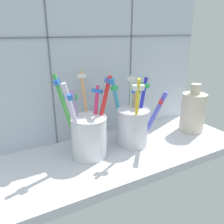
{
  "coord_description": "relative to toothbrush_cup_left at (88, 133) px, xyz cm",
  "views": [
    {
      "loc": [
        -22.98,
        -40.36,
        28.76
      ],
      "look_at": [
        0.0,
        1.76,
        11.4
      ],
      "focal_mm": 36.36,
      "sensor_mm": 36.0,
      "label": 1
    }
  ],
  "objects": [
    {
      "name": "counter_slab",
      "position": [
        5.84,
        -1.96,
        -6.37
      ],
      "size": [
        64.0,
        22.0,
        2.0
      ],
      "primitive_type": "cube",
      "color": "silver",
      "rests_on": "ground"
    },
    {
      "name": "tile_wall_back",
      "position": [
        5.84,
        10.04,
        15.14
      ],
      "size": [
        64.0,
        2.2,
        45.0
      ],
      "color": "silver",
      "rests_on": "ground"
    },
    {
      "name": "toothbrush_cup_left",
      "position": [
        0.0,
        0.0,
        0.0
      ],
      "size": [
        12.5,
        12.17,
        18.69
      ],
      "color": "white",
      "rests_on": "counter_slab"
    },
    {
      "name": "toothbrush_cup_right",
      "position": [
        11.76,
        -0.14,
        -0.17
      ],
      "size": [
        9.43,
        11.88,
        17.35
      ],
      "color": "silver",
      "rests_on": "counter_slab"
    },
    {
      "name": "ceramic_vase",
      "position": [
        30.7,
        -1.36,
        0.23
      ],
      "size": [
        6.56,
        6.56,
        13.37
      ],
      "color": "beige",
      "rests_on": "counter_slab"
    }
  ]
}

